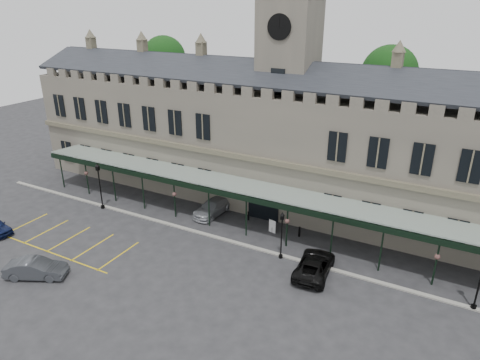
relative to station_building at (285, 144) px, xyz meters
The scene contains 16 objects.
ground 17.17m from the station_building, 90.00° to the right, with size 140.00×140.00×0.00m, color #272729.
station_building is the anchor object (origin of this frame).
clock_tower 6.64m from the station_building, 90.00° to the left, with size 5.60×5.60×24.80m.
canopy 9.37m from the station_building, 90.00° to the right, with size 50.00×4.10×4.30m.
kerb 12.22m from the station_building, 90.00° to the right, with size 60.00×0.40×0.12m, color gray.
parking_markings 23.26m from the station_building, 128.81° to the right, with size 16.00×6.00×0.01m, color gold, non-canonical shape.
tree_behind_left 24.64m from the station_building, 157.55° to the left, with size 6.00×6.00×16.00m.
tree_behind_mid 13.67m from the station_building, 48.65° to the left, with size 6.00×6.00×16.00m.
lamp_post_left 19.52m from the station_building, 146.06° to the right, with size 0.48×0.48×5.03m.
lamp_post_mid 12.18m from the station_building, 68.02° to the right, with size 0.41×0.41×4.31m.
sign_board 9.36m from the station_building, 74.91° to the right, with size 0.73×0.21×1.27m.
bollard_left 8.51m from the station_building, 101.45° to the right, with size 0.16×0.16×0.91m, color black.
bollard_right 9.93m from the station_building, 56.12° to the right, with size 0.18×0.18×0.99m, color black.
car_left_b 25.68m from the station_building, 117.33° to the right, with size 1.63×4.68×1.54m, color #383B40.
car_taxi 9.91m from the station_building, 128.16° to the right, with size 2.09×5.13×1.49m, color #A9ABB1.
car_van 14.89m from the station_building, 56.77° to the right, with size 2.51×5.44×1.51m, color black.
Camera 1 is at (15.83, -23.69, 19.89)m, focal length 32.00 mm.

